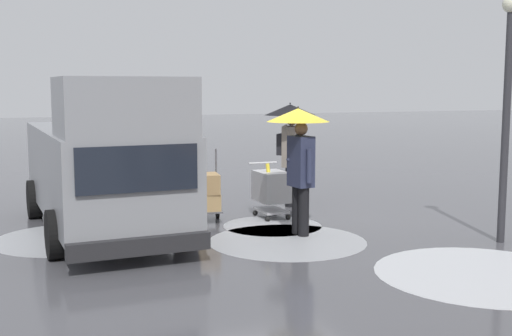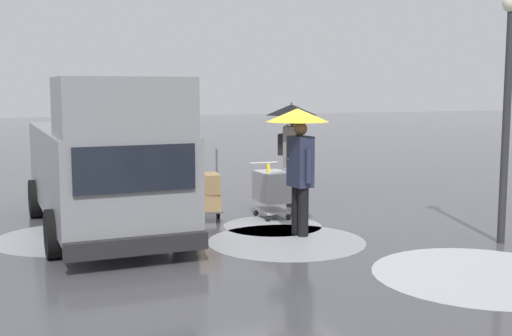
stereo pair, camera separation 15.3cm
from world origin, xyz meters
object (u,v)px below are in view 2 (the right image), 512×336
shopping_cart_vendor (272,188)px  street_lamp (508,93)px  cargo_van_parked_right (105,164)px  pedestrian_pink_side (292,131)px  hand_dolly_boxes (207,193)px  pedestrian_black_side (299,140)px

shopping_cart_vendor → street_lamp: bearing=130.8°
cargo_van_parked_right → shopping_cart_vendor: bearing=-175.3°
pedestrian_pink_side → street_lamp: size_ratio=0.56×
shopping_cart_vendor → pedestrian_pink_side: bearing=-129.9°
cargo_van_parked_right → pedestrian_pink_side: cargo_van_parked_right is taller
shopping_cart_vendor → cargo_van_parked_right: bearing=4.7°
hand_dolly_boxes → pedestrian_black_side: size_ratio=0.61×
pedestrian_pink_side → pedestrian_black_side: same height
shopping_cart_vendor → hand_dolly_boxes: (1.24, -0.07, -0.03)m
cargo_van_parked_right → street_lamp: (-5.80, 2.85, 1.19)m
cargo_van_parked_right → pedestrian_black_side: 3.27m
hand_dolly_boxes → pedestrian_black_side: pedestrian_black_side is taller
shopping_cart_vendor → pedestrian_pink_side: (-0.81, -0.97, 1.00)m
pedestrian_pink_side → pedestrian_black_side: bearing=69.4°
shopping_cart_vendor → pedestrian_black_side: 1.78m
hand_dolly_boxes → street_lamp: street_lamp is taller
cargo_van_parked_right → street_lamp: 6.58m
cargo_van_parked_right → street_lamp: street_lamp is taller
shopping_cart_vendor → hand_dolly_boxes: hand_dolly_boxes is taller
hand_dolly_boxes → pedestrian_pink_side: bearing=-156.3°
pedestrian_black_side → shopping_cart_vendor: bearing=-93.9°
cargo_van_parked_right → pedestrian_black_side: size_ratio=2.53×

